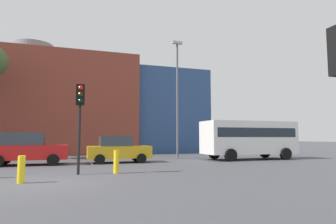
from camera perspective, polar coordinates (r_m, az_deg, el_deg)
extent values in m
plane|color=#47474C|center=(11.10, -24.25, -12.69)|extent=(200.00, 200.00, 0.00)
cube|color=brown|center=(33.60, -25.46, 0.84)|extent=(20.31, 13.40, 9.53)
cube|color=#2D4C7F|center=(34.67, -1.77, -0.48)|extent=(7.83, 12.06, 8.74)
cylinder|color=slate|center=(34.63, -25.09, 10.37)|extent=(4.00, 4.00, 2.00)
cube|color=red|center=(18.42, -25.87, -7.18)|extent=(4.25, 1.82, 0.81)
cube|color=#333D47|center=(18.44, -26.56, -4.79)|extent=(2.12, 1.62, 0.71)
cylinder|color=black|center=(19.24, -21.47, -8.44)|extent=(0.65, 0.22, 0.65)
cylinder|color=black|center=(17.39, -21.83, -8.81)|extent=(0.65, 0.22, 0.65)
cylinder|color=black|center=(19.58, -29.55, -8.06)|extent=(0.65, 0.22, 0.65)
cube|color=gold|center=(18.47, -9.66, -7.81)|extent=(3.87, 1.66, 0.74)
cube|color=#333D47|center=(18.41, -10.34, -5.66)|extent=(1.94, 1.48, 0.65)
cylinder|color=black|center=(19.54, -6.40, -8.79)|extent=(0.59, 0.20, 0.59)
cylinder|color=black|center=(17.88, -5.28, -9.14)|extent=(0.59, 0.20, 0.59)
cylinder|color=black|center=(19.19, -13.78, -8.74)|extent=(0.59, 0.20, 0.59)
cylinder|color=black|center=(17.50, -13.35, -9.11)|extent=(0.59, 0.20, 0.59)
cube|color=white|center=(21.69, 15.72, -4.90)|extent=(6.80, 2.30, 2.30)
cube|color=#1E2833|center=(21.69, 15.70, -3.97)|extent=(6.26, 2.32, 0.64)
cylinder|color=black|center=(23.94, 18.64, -7.58)|extent=(0.84, 0.28, 0.84)
cylinder|color=black|center=(22.11, 22.29, -7.69)|extent=(0.84, 0.28, 0.84)
cylinder|color=black|center=(21.61, 9.15, -8.07)|extent=(0.84, 0.28, 0.84)
cylinder|color=black|center=(19.56, 12.31, -8.33)|extent=(0.84, 0.28, 0.84)
cylinder|color=black|center=(12.90, -17.22, -5.21)|extent=(0.12, 0.12, 2.96)
cube|color=black|center=(13.04, -17.00, 3.29)|extent=(0.37, 0.26, 0.90)
sphere|color=red|center=(12.94, -16.92, 4.60)|extent=(0.20, 0.20, 0.20)
sphere|color=#3C2905|center=(12.90, -16.96, 3.38)|extent=(0.20, 0.20, 0.20)
sphere|color=black|center=(12.86, -16.99, 2.14)|extent=(0.20, 0.20, 0.20)
cylinder|color=yellow|center=(12.95, -10.20, -9.66)|extent=(0.24, 0.24, 1.01)
cylinder|color=yellow|center=(11.23, -27.07, -10.10)|extent=(0.24, 0.24, 0.93)
cylinder|color=#59595E|center=(22.03, 1.86, 2.30)|extent=(0.16, 0.16, 8.80)
cube|color=#B2B2B2|center=(23.06, 1.82, 13.58)|extent=(0.80, 0.24, 0.20)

